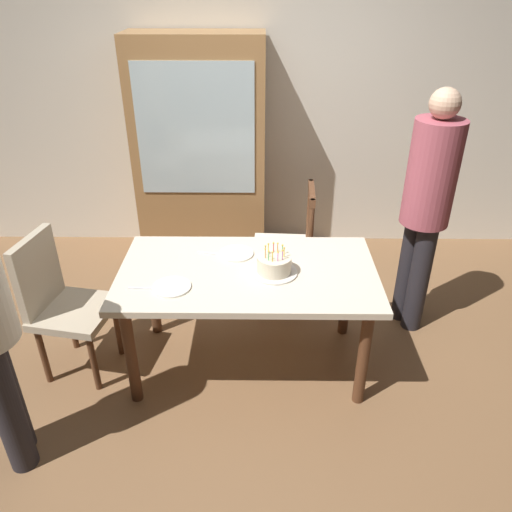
{
  "coord_description": "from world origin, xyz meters",
  "views": [
    {
      "loc": [
        0.08,
        -2.55,
        2.29
      ],
      "look_at": [
        0.05,
        0.0,
        0.83
      ],
      "focal_mm": 34.77,
      "sensor_mm": 36.0,
      "label": 1
    }
  ],
  "objects": [
    {
      "name": "ground",
      "position": [
        0.0,
        0.0,
        0.0
      ],
      "size": [
        6.4,
        6.4,
        0.0
      ],
      "primitive_type": "plane",
      "color": "brown"
    },
    {
      "name": "back_wall",
      "position": [
        0.0,
        1.85,
        1.3
      ],
      "size": [
        6.4,
        0.1,
        2.6
      ],
      "primitive_type": "cube",
      "color": "silver",
      "rests_on": "ground"
    },
    {
      "name": "dining_table",
      "position": [
        0.0,
        0.0,
        0.63
      ],
      "size": [
        1.56,
        0.87,
        0.73
      ],
      "color": "beige",
      "rests_on": "ground"
    },
    {
      "name": "birthday_cake",
      "position": [
        0.16,
        -0.03,
        0.78
      ],
      "size": [
        0.28,
        0.28,
        0.18
      ],
      "color": "silver",
      "rests_on": "dining_table"
    },
    {
      "name": "plate_near_celebrant",
      "position": [
        -0.43,
        -0.2,
        0.73
      ],
      "size": [
        0.22,
        0.22,
        0.01
      ],
      "primitive_type": "cylinder",
      "color": "white",
      "rests_on": "dining_table"
    },
    {
      "name": "plate_far_side",
      "position": [
        -0.08,
        0.2,
        0.73
      ],
      "size": [
        0.22,
        0.22,
        0.01
      ],
      "primitive_type": "cylinder",
      "color": "white",
      "rests_on": "dining_table"
    },
    {
      "name": "fork_near_celebrant",
      "position": [
        -0.59,
        -0.21,
        0.73
      ],
      "size": [
        0.18,
        0.02,
        0.01
      ],
      "primitive_type": "cube",
      "rotation": [
        0.0,
        0.0,
        -0.03
      ],
      "color": "silver",
      "rests_on": "dining_table"
    },
    {
      "name": "fork_far_side",
      "position": [
        -0.24,
        0.2,
        0.73
      ],
      "size": [
        0.18,
        0.06,
        0.01
      ],
      "primitive_type": "cube",
      "rotation": [
        0.0,
        0.0,
        -0.23
      ],
      "color": "silver",
      "rests_on": "dining_table"
    },
    {
      "name": "chair_spindle_back",
      "position": [
        0.27,
        0.75,
        0.46
      ],
      "size": [
        0.46,
        0.46,
        0.95
      ],
      "color": "beige",
      "rests_on": "ground"
    },
    {
      "name": "chair_upholstered",
      "position": [
        -1.17,
        -0.04,
        0.53
      ],
      "size": [
        0.51,
        0.51,
        0.95
      ],
      "color": "tan",
      "rests_on": "ground"
    },
    {
      "name": "person_guest",
      "position": [
        1.17,
        0.47,
        0.98
      ],
      "size": [
        0.32,
        0.32,
        1.71
      ],
      "color": "#262328",
      "rests_on": "ground"
    },
    {
      "name": "china_cabinet",
      "position": [
        -0.44,
        1.56,
        0.95
      ],
      "size": [
        1.1,
        0.45,
        1.9
      ],
      "color": "#9E7042",
      "rests_on": "ground"
    }
  ]
}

